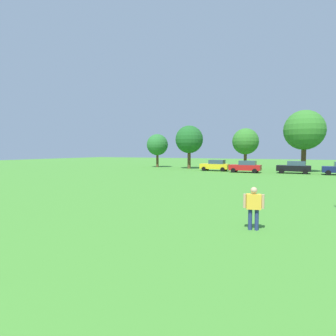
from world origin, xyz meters
TOP-DOWN VIEW (x-y plane):
  - ground_plane at (0.00, 30.00)m, footprint 160.00×160.00m
  - adult_bystander at (6.52, 11.80)m, footprint 0.79×0.42m
  - parked_car_yellow_0 at (-4.21, 43.03)m, footprint 4.30×2.02m
  - parked_car_red_1 at (0.60, 41.70)m, footprint 4.30×2.02m
  - parked_car_black_2 at (6.85, 42.94)m, footprint 4.30×2.02m
  - tree_far_left at (-16.87, 48.10)m, footprint 3.96×3.96m
  - tree_left at (-9.91, 46.60)m, footprint 4.74×4.74m
  - tree_center at (-1.00, 49.79)m, footprint 4.39×4.39m
  - tree_right at (7.93, 46.45)m, footprint 5.73×5.73m

SIDE VIEW (x-z plane):
  - ground_plane at x=0.00m, z-range 0.00..0.00m
  - parked_car_yellow_0 at x=-4.21m, z-range 0.02..1.70m
  - parked_car_red_1 at x=0.60m, z-range 0.02..1.70m
  - parked_car_black_2 at x=6.85m, z-range 0.02..1.70m
  - adult_bystander at x=6.52m, z-range 0.16..1.85m
  - tree_far_left at x=-16.87m, z-range 1.08..7.25m
  - tree_center at x=-1.00m, z-range 1.20..8.04m
  - tree_left at x=-9.91m, z-range 1.29..8.67m
  - tree_right at x=7.93m, z-range 1.56..10.49m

